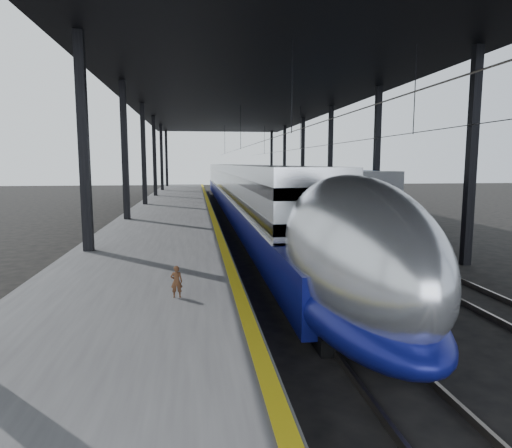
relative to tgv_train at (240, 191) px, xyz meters
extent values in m
plane|color=black|center=(-2.00, -25.39, -1.95)|extent=(160.00, 160.00, 0.00)
cube|color=#4C4C4F|center=(-5.50, -5.39, -1.45)|extent=(6.00, 80.00, 1.00)
cube|color=yellow|center=(-2.70, -5.39, -0.94)|extent=(0.30, 80.00, 0.01)
cube|color=slate|center=(-0.72, -5.39, -1.87)|extent=(0.08, 80.00, 0.16)
cube|color=slate|center=(0.72, -5.39, -1.87)|extent=(0.08, 80.00, 0.16)
cube|color=slate|center=(4.28, -5.39, -1.87)|extent=(0.08, 80.00, 0.16)
cube|color=slate|center=(5.72, -5.39, -1.87)|extent=(0.08, 80.00, 0.16)
cube|color=black|center=(-7.80, -20.39, 2.55)|extent=(0.35, 0.35, 9.00)
cube|color=black|center=(7.60, -20.39, 2.55)|extent=(0.35, 0.35, 9.00)
cube|color=black|center=(-7.80, -10.39, 2.55)|extent=(0.35, 0.35, 9.00)
cube|color=black|center=(7.60, -10.39, 2.55)|extent=(0.35, 0.35, 9.00)
cube|color=black|center=(-7.80, -0.39, 2.55)|extent=(0.35, 0.35, 9.00)
cube|color=black|center=(7.60, -0.39, 2.55)|extent=(0.35, 0.35, 9.00)
cube|color=black|center=(-7.80, 9.61, 2.55)|extent=(0.35, 0.35, 9.00)
cube|color=black|center=(7.60, 9.61, 2.55)|extent=(0.35, 0.35, 9.00)
cube|color=black|center=(-7.80, 19.61, 2.55)|extent=(0.35, 0.35, 9.00)
cube|color=black|center=(7.60, 19.61, 2.55)|extent=(0.35, 0.35, 9.00)
cube|color=black|center=(-7.80, 29.61, 2.55)|extent=(0.35, 0.35, 9.00)
cube|color=black|center=(7.60, 29.61, 2.55)|extent=(0.35, 0.35, 9.00)
cube|color=black|center=(-0.10, -5.39, 7.30)|extent=(18.00, 75.00, 0.45)
cylinder|color=slate|center=(0.00, -5.39, 3.55)|extent=(0.03, 74.00, 0.03)
cylinder|color=slate|center=(5.00, -5.39, 3.55)|extent=(0.03, 74.00, 0.03)
cube|color=silver|center=(0.00, 4.02, 0.28)|extent=(2.81, 57.00, 3.87)
cube|color=#0D115E|center=(0.00, 2.52, -0.93)|extent=(2.88, 62.00, 1.50)
cube|color=silver|center=(0.00, 4.02, -0.16)|extent=(2.90, 57.00, 0.10)
cube|color=black|center=(0.00, 4.02, 1.39)|extent=(2.85, 57.00, 0.41)
cube|color=black|center=(0.00, 4.02, 0.28)|extent=(2.85, 57.00, 0.41)
ellipsoid|color=silver|center=(0.00, -27.48, 0.13)|extent=(2.81, 8.40, 3.87)
ellipsoid|color=#0D115E|center=(0.00, -27.48, -0.98)|extent=(2.88, 8.40, 1.65)
ellipsoid|color=black|center=(0.00, -30.08, 0.91)|extent=(1.45, 2.20, 0.87)
cube|color=black|center=(0.00, -27.48, -1.75)|extent=(2.13, 2.60, 0.40)
cube|color=black|center=(0.00, -5.48, -1.75)|extent=(2.13, 2.60, 0.40)
cube|color=navy|center=(5.00, -7.83, 0.04)|extent=(2.78, 18.00, 3.77)
cube|color=gray|center=(5.00, -16.23, 0.04)|extent=(2.83, 1.20, 3.82)
cube|color=black|center=(5.00, -16.85, 0.88)|extent=(1.69, 0.06, 0.84)
cube|color=#9D0C0E|center=(5.00, -16.85, -0.41)|extent=(1.19, 0.06, 0.55)
cube|color=gray|center=(5.00, 11.17, 0.04)|extent=(2.78, 18.00, 3.77)
cube|color=gray|center=(5.00, 30.17, 0.04)|extent=(2.78, 18.00, 3.77)
cube|color=black|center=(5.00, -13.83, -1.77)|extent=(2.18, 2.40, 0.36)
cube|color=black|center=(5.00, 8.17, -1.77)|extent=(2.18, 2.40, 0.36)
imported|color=#52301B|center=(-4.25, -27.02, -0.55)|extent=(0.30, 0.20, 0.80)
camera|label=1|loc=(-3.76, -38.09, 2.34)|focal=32.00mm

